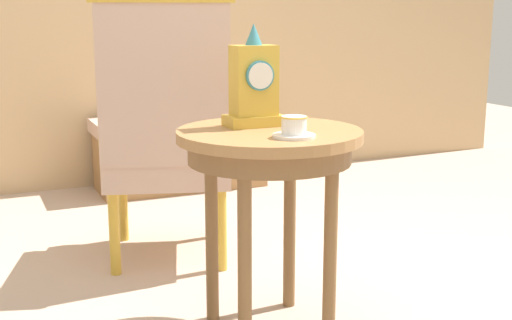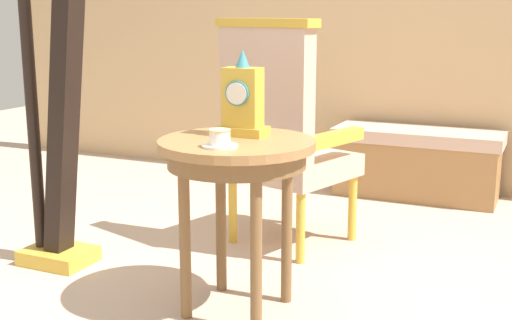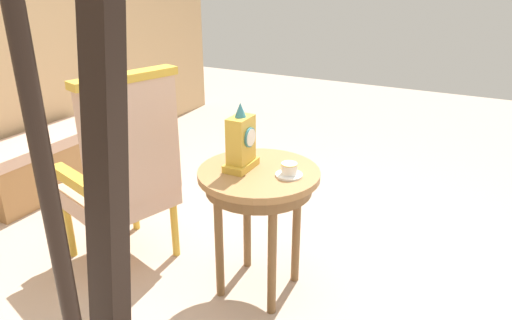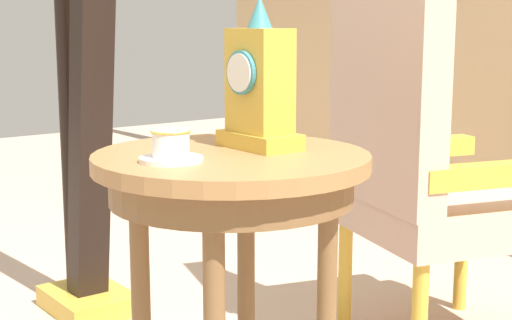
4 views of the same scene
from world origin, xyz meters
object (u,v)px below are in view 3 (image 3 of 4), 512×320
window_bench (44,164)px  side_table (259,187)px  armchair (124,170)px  harp (97,256)px  mantel_clock (241,143)px  teacup_left (289,170)px

window_bench → side_table: bearing=-98.7°
armchair → harp: bearing=-142.0°
mantel_clock → harp: 0.95m
armchair → window_bench: armchair is taller
mantel_clock → harp: (-0.95, 0.02, -0.09)m
window_bench → harp: bearing=-123.9°
side_table → teacup_left: bearing=-86.5°
side_table → armchair: 0.77m
teacup_left → armchair: (-0.14, 0.92, -0.13)m
teacup_left → armchair: size_ratio=0.11×
teacup_left → window_bench: teacup_left is taller
window_bench → mantel_clock: bearing=-99.6°
side_table → mantel_clock: mantel_clock is taller
teacup_left → harp: size_ratio=0.07×
window_bench → armchair: bearing=-109.4°
side_table → teacup_left: teacup_left is taller
side_table → mantel_clock: bearing=100.6°
mantel_clock → side_table: bearing=-79.4°
armchair → harp: size_ratio=0.62×
teacup_left → harp: harp is taller
teacup_left → harp: bearing=164.9°
harp → window_bench: size_ratio=1.74×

